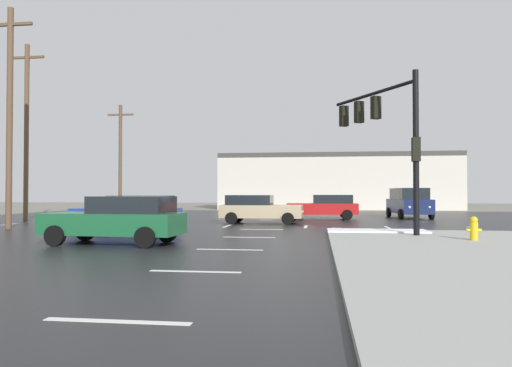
{
  "coord_description": "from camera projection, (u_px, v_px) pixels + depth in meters",
  "views": [
    {
      "loc": [
        2.61,
        -23.97,
        1.7
      ],
      "look_at": [
        -1.69,
        9.0,
        2.39
      ],
      "focal_mm": 33.38,
      "sensor_mm": 36.0,
      "label": 1
    }
  ],
  "objects": [
    {
      "name": "sedan_blue",
      "position": [
        131.0,
        213.0,
        20.71
      ],
      "size": [
        4.57,
        2.09,
        1.58
      ],
      "rotation": [
        0.0,
        0.0,
        3.12
      ],
      "color": "navy",
      "rests_on": "road_asphalt"
    },
    {
      "name": "utility_pole_far",
      "position": [
        26.0,
        129.0,
        29.22
      ],
      "size": [
        2.2,
        0.28,
        10.89
      ],
      "color": "brown",
      "rests_on": "ground_plane"
    },
    {
      "name": "utility_pole_distant",
      "position": [
        120.0,
        157.0,
        39.57
      ],
      "size": [
        2.2,
        0.28,
        9.06
      ],
      "color": "brown",
      "rests_on": "ground_plane"
    },
    {
      "name": "sedan_green",
      "position": [
        118.0,
        219.0,
        15.68
      ],
      "size": [
        4.62,
        2.23,
        1.58
      ],
      "rotation": [
        0.0,
        0.0,
        3.08
      ],
      "color": "#195933",
      "rests_on": "road_asphalt"
    },
    {
      "name": "road_asphalt",
      "position": [
        266.0,
        227.0,
        24.06
      ],
      "size": [
        44.0,
        44.0,
        0.02
      ],
      "primitive_type": "cube",
      "color": "#232326",
      "rests_on": "ground_plane"
    },
    {
      "name": "sedan_red",
      "position": [
        325.0,
        206.0,
        30.67
      ],
      "size": [
        4.58,
        2.11,
        1.58
      ],
      "rotation": [
        0.0,
        0.0,
        3.17
      ],
      "color": "#B21919",
      "rests_on": "road_asphalt"
    },
    {
      "name": "lane_markings",
      "position": [
        288.0,
        229.0,
        22.54
      ],
      "size": [
        36.15,
        36.15,
        0.01
      ],
      "color": "silver",
      "rests_on": "road_asphalt"
    },
    {
      "name": "fire_hydrant",
      "position": [
        474.0,
        228.0,
        15.8
      ],
      "size": [
        0.48,
        0.26,
        0.79
      ],
      "color": "gold",
      "rests_on": "sidewalk_corner"
    },
    {
      "name": "ground_plane",
      "position": [
        266.0,
        227.0,
        24.06
      ],
      "size": [
        120.0,
        120.0,
        0.0
      ],
      "primitive_type": "plane",
      "color": "slate"
    },
    {
      "name": "snow_strip_curbside",
      "position": [
        377.0,
        231.0,
        19.45
      ],
      "size": [
        4.0,
        1.6,
        0.06
      ],
      "primitive_type": "cube",
      "color": "white",
      "rests_on": "sidewalk_corner"
    },
    {
      "name": "suv_navy",
      "position": [
        409.0,
        202.0,
        32.28
      ],
      "size": [
        2.52,
        4.97,
        2.03
      ],
      "rotation": [
        0.0,
        0.0,
        -1.48
      ],
      "color": "#141E47",
      "rests_on": "road_asphalt"
    },
    {
      "name": "strip_building_background",
      "position": [
        337.0,
        182.0,
        52.01
      ],
      "size": [
        24.91,
        8.0,
        5.91
      ],
      "color": "beige",
      "rests_on": "ground_plane"
    },
    {
      "name": "sedan_tan",
      "position": [
        259.0,
        209.0,
        26.39
      ],
      "size": [
        4.58,
        2.12,
        1.58
      ],
      "rotation": [
        0.0,
        0.0,
        -0.03
      ],
      "color": "tan",
      "rests_on": "road_asphalt"
    },
    {
      "name": "traffic_signal_mast",
      "position": [
        386.0,
        127.0,
        19.35
      ],
      "size": [
        2.89,
        4.78,
        6.19
      ],
      "rotation": [
        0.0,
        0.0,
        2.1
      ],
      "color": "black",
      "rests_on": "sidewalk_corner"
    },
    {
      "name": "utility_pole_mid",
      "position": [
        10.0,
        113.0,
        22.59
      ],
      "size": [
        2.2,
        0.28,
        10.57
      ],
      "color": "brown",
      "rests_on": "ground_plane"
    }
  ]
}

